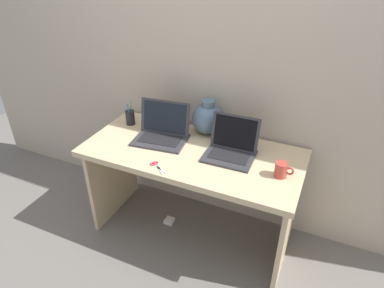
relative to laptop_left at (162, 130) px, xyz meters
name	(u,v)px	position (x,y,z in m)	size (l,w,h in m)	color
ground_plane	(192,232)	(0.25, -0.07, -0.80)	(6.00, 6.00, 0.00)	slate
back_wall	(215,64)	(0.25, 0.30, 0.40)	(4.40, 0.04, 2.40)	#BCAD99
desk	(192,171)	(0.25, -0.07, -0.22)	(1.42, 0.66, 0.73)	#D1B78C
laptop_left	(162,130)	(0.00, 0.00, 0.00)	(0.38, 0.30, 0.25)	#333338
laptop_right	(232,145)	(0.50, 0.00, 0.00)	(0.31, 0.26, 0.24)	#333338
green_vase	(208,118)	(0.25, 0.20, 0.05)	(0.22, 0.22, 0.25)	slate
coffee_mug	(281,170)	(0.83, -0.11, -0.02)	(0.11, 0.07, 0.09)	#B23D33
pen_cup	(130,117)	(-0.31, 0.08, -0.01)	(0.06, 0.06, 0.18)	black
scissors	(156,166)	(0.13, -0.32, -0.06)	(0.14, 0.11, 0.01)	#B7B7BC
power_brick	(169,221)	(0.05, -0.05, -0.78)	(0.07, 0.07, 0.03)	white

